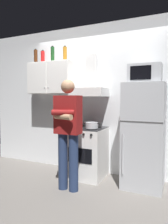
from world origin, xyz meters
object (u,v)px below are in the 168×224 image
at_px(bottle_wine_green, 53,55).
at_px(refrigerator, 144,135).
at_px(microwave, 145,74).
at_px(range_hood, 90,85).
at_px(cooking_pot, 92,125).
at_px(bottle_liquor_amber, 65,54).
at_px(bottle_rum_dark, 36,57).
at_px(upper_cabinet, 52,78).
at_px(stove_oven, 87,152).
at_px(person_standing, 68,130).
at_px(bottle_soda_red, 43,57).

bearing_deg(bottle_wine_green, refrigerator, -4.26).
bearing_deg(bottle_wine_green, microwave, -3.65).
relative_size(range_hood, cooking_pot, 2.44).
distance_m(microwave, cooking_pot, 1.16).
bearing_deg(microwave, bottle_liquor_amber, 175.67).
bearing_deg(bottle_liquor_amber, microwave, -4.33).
distance_m(cooking_pot, bottle_liquor_amber, 1.43).
bearing_deg(cooking_pot, bottle_rum_dark, 169.84).
bearing_deg(microwave, upper_cabinet, 176.52).
height_order(stove_oven, cooking_pot, cooking_pot).
height_order(stove_oven, bottle_wine_green, bottle_wine_green).
distance_m(range_hood, person_standing, 1.01).
height_order(stove_oven, bottle_liquor_amber, bottle_liquor_amber).
relative_size(microwave, cooking_pot, 1.56).
xyz_separation_m(bottle_soda_red, bottle_rum_dark, (-0.13, -0.06, 0.01)).
bearing_deg(microwave, bottle_rum_dark, 177.49).
xyz_separation_m(range_hood, bottle_liquor_amber, (-0.51, 0.00, 0.59)).
bearing_deg(cooking_pot, upper_cabinet, 165.27).
distance_m(upper_cabinet, cooking_pot, 1.27).
height_order(cooking_pot, bottle_liquor_amber, bottle_liquor_amber).
height_order(range_hood, cooking_pot, range_hood).
height_order(refrigerator, cooking_pot, refrigerator).
distance_m(stove_oven, range_hood, 1.17).
distance_m(microwave, bottle_liquor_amber, 1.53).
height_order(person_standing, cooking_pot, person_standing).
height_order(stove_oven, range_hood, range_hood).
relative_size(person_standing, bottle_liquor_amber, 5.87).
relative_size(person_standing, cooking_pot, 5.35).
relative_size(upper_cabinet, bottle_wine_green, 2.95).
bearing_deg(stove_oven, bottle_rum_dark, 174.50).
height_order(person_standing, bottle_wine_green, bottle_wine_green).
bearing_deg(bottle_rum_dark, microwave, -2.51).
bearing_deg(bottle_rum_dark, upper_cabinet, 2.26).
xyz_separation_m(range_hood, person_standing, (-0.05, -0.73, -0.70)).
relative_size(upper_cabinet, microwave, 1.88).
bearing_deg(microwave, range_hood, 173.54).
xyz_separation_m(stove_oven, refrigerator, (0.95, 0.00, 0.37)).
height_order(refrigerator, microwave, microwave).
relative_size(bottle_liquor_amber, bottle_rum_dark, 0.99).
height_order(refrigerator, person_standing, person_standing).
xyz_separation_m(refrigerator, bottle_rum_dark, (-2.11, 0.11, 1.38)).
bearing_deg(person_standing, stove_oven, 85.28).
bearing_deg(cooking_pot, refrigerator, 8.32).
bearing_deg(refrigerator, stove_oven, -179.96).
bearing_deg(range_hood, person_standing, -93.91).
xyz_separation_m(microwave, bottle_wine_green, (-1.73, 0.11, 0.46)).
bearing_deg(refrigerator, cooking_pot, -171.68).
bearing_deg(microwave, refrigerator, -89.10).
xyz_separation_m(upper_cabinet, range_hood, (0.80, 0.00, -0.15)).
bearing_deg(range_hood, microwave, -6.46).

